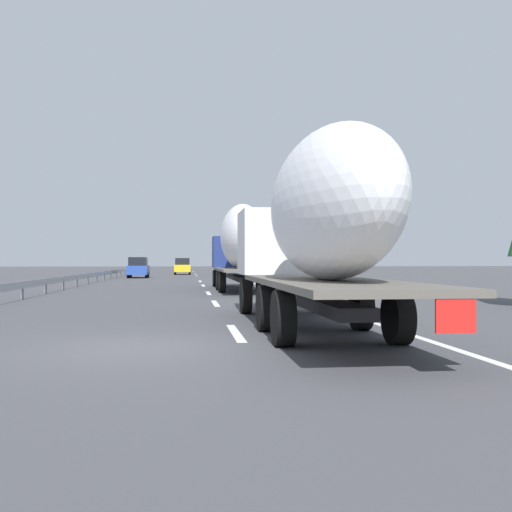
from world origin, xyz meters
The scene contains 20 objects.
ground_plane centered at (40.00, 0.00, 0.00)m, with size 260.00×260.00×0.00m, color #424247.
lane_stripe_0 centered at (2.00, -1.80, 0.00)m, with size 3.20×0.20×0.01m, color white.
lane_stripe_1 centered at (11.15, -1.80, 0.00)m, with size 3.20×0.20×0.01m, color white.
lane_stripe_2 centered at (18.31, -1.80, 0.00)m, with size 3.20×0.20×0.01m, color white.
lane_stripe_3 centered at (27.61, -1.80, 0.00)m, with size 3.20×0.20×0.01m, color white.
lane_stripe_4 centered at (35.82, -1.80, 0.00)m, with size 3.20×0.20×0.01m, color white.
lane_stripe_5 centered at (53.84, -1.80, 0.00)m, with size 3.20×0.20×0.01m, color white.
lane_stripe_6 centered at (55.35, -1.80, 0.00)m, with size 3.20×0.20×0.01m, color white.
lane_stripe_7 centered at (61.71, -1.80, 0.00)m, with size 3.20×0.20×0.01m, color white.
lane_stripe_8 centered at (81.45, -1.80, 0.00)m, with size 3.20×0.20×0.01m, color white.
edge_line_right centered at (45.00, -5.50, 0.00)m, with size 110.00×0.20×0.01m, color white.
truck_lead centered at (21.02, -3.60, 2.55)m, with size 13.14×2.55×4.55m.
truck_trailing centered at (1.95, -3.60, 2.41)m, with size 12.65×2.55×4.23m.
car_black_suv centered at (91.93, -0.08, 0.97)m, with size 4.03×1.74×1.96m.
car_blue_sedan centered at (46.21, 3.82, 0.97)m, with size 4.26×1.88×1.96m.
car_yellow_coupe centered at (59.75, -0.25, 0.97)m, with size 4.02×1.91×1.94m.
road_sign centered at (39.58, -6.70, 2.10)m, with size 0.10×0.90×3.02m.
tree_0 centered at (82.74, -9.65, 3.36)m, with size 3.85×3.85×5.36m.
tree_2 centered at (69.41, -10.97, 3.42)m, with size 2.72×2.72×5.46m.
guardrail_median centered at (43.00, 6.00, 0.58)m, with size 94.00×0.10×0.76m.
Camera 1 is at (-11.04, -0.72, 1.58)m, focal length 41.67 mm.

